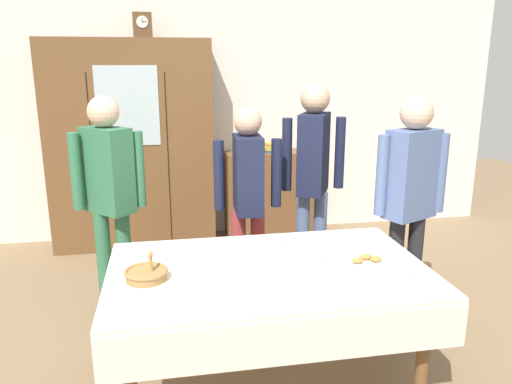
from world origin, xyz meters
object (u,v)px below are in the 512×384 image
(tea_cup_mid_right, at_px, (406,275))
(bookshelf_low, at_px, (270,194))
(pastry_plate, at_px, (367,263))
(spoon_near_right, at_px, (353,290))
(spoon_near_left, at_px, (305,281))
(person_near_right_end, at_px, (313,168))
(person_behind_table_right, at_px, (248,189))
(person_behind_table_left, at_px, (109,186))
(mantel_clock, at_px, (143,25))
(book_stack, at_px, (271,148))
(person_beside_shelf, at_px, (410,191))
(dining_table, at_px, (270,284))
(wall_cabinet, at_px, (132,146))
(spoon_mid_left, at_px, (195,253))
(bread_basket, at_px, (146,274))
(tea_cup_center, at_px, (319,257))
(tea_cup_near_right, at_px, (276,244))

(tea_cup_mid_right, bearing_deg, bookshelf_low, 92.84)
(pastry_plate, xyz_separation_m, spoon_near_right, (-0.21, -0.31, -0.01))
(spoon_near_left, distance_m, person_near_right_end, 1.49)
(spoon_near_right, xyz_separation_m, person_behind_table_right, (-0.33, 1.36, 0.21))
(person_behind_table_left, bearing_deg, mantel_clock, 80.68)
(book_stack, height_order, pastry_plate, book_stack)
(person_beside_shelf, distance_m, person_behind_table_left, 2.16)
(tea_cup_mid_right, bearing_deg, dining_table, 159.70)
(wall_cabinet, height_order, person_behind_table_right, wall_cabinet)
(spoon_mid_left, distance_m, spoon_near_right, 1.03)
(book_stack, xyz_separation_m, person_beside_shelf, (0.55, -2.12, 0.03))
(pastry_plate, xyz_separation_m, spoon_mid_left, (-0.99, 0.36, -0.01))
(person_behind_table_right, bearing_deg, tea_cup_mid_right, -62.70)
(bookshelf_low, xyz_separation_m, spoon_near_left, (-0.41, -2.83, 0.27))
(bread_basket, relative_size, person_behind_table_right, 0.15)
(person_behind_table_left, bearing_deg, tea_cup_mid_right, -38.00)
(tea_cup_center, relative_size, spoon_mid_left, 1.09)
(tea_cup_center, distance_m, person_behind_table_right, 1.00)
(book_stack, height_order, person_beside_shelf, person_beside_shelf)
(person_behind_table_right, bearing_deg, person_near_right_end, 16.73)
(dining_table, bearing_deg, bread_basket, -179.33)
(spoon_near_right, relative_size, person_near_right_end, 0.07)
(mantel_clock, xyz_separation_m, tea_cup_mid_right, (1.43, -2.85, -1.47))
(mantel_clock, height_order, bread_basket, mantel_clock)
(tea_cup_center, relative_size, spoon_near_right, 1.09)
(dining_table, xyz_separation_m, spoon_mid_left, (-0.41, 0.33, 0.09))
(tea_cup_mid_right, height_order, person_behind_table_right, person_behind_table_right)
(bookshelf_low, bearing_deg, tea_cup_near_right, -101.14)
(spoon_near_left, bearing_deg, spoon_near_right, -34.71)
(tea_cup_mid_right, height_order, spoon_mid_left, tea_cup_mid_right)
(wall_cabinet, bearing_deg, book_stack, 1.98)
(tea_cup_center, height_order, pastry_plate, tea_cup_center)
(wall_cabinet, relative_size, bread_basket, 8.81)
(tea_cup_center, relative_size, spoon_near_left, 1.09)
(bookshelf_low, relative_size, person_beside_shelf, 0.59)
(pastry_plate, relative_size, person_behind_table_right, 0.18)
(tea_cup_mid_right, bearing_deg, tea_cup_near_right, 134.97)
(spoon_near_left, xyz_separation_m, spoon_mid_left, (-0.56, 0.52, 0.00))
(bread_basket, xyz_separation_m, person_beside_shelf, (1.81, 0.53, 0.25))
(spoon_near_left, height_order, person_behind_table_left, person_behind_table_left)
(mantel_clock, bearing_deg, tea_cup_near_right, -69.66)
(spoon_mid_left, height_order, spoon_near_right, same)
(mantel_clock, height_order, spoon_near_right, mantel_clock)
(dining_table, xyz_separation_m, person_near_right_end, (0.61, 1.19, 0.41))
(wall_cabinet, bearing_deg, tea_cup_center, -64.19)
(dining_table, xyz_separation_m, tea_cup_center, (0.32, 0.08, 0.11))
(dining_table, distance_m, bookshelf_low, 2.71)
(wall_cabinet, bearing_deg, spoon_mid_left, -77.67)
(tea_cup_center, relative_size, person_behind_table_left, 0.08)
(tea_cup_near_right, distance_m, person_behind_table_right, 0.72)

